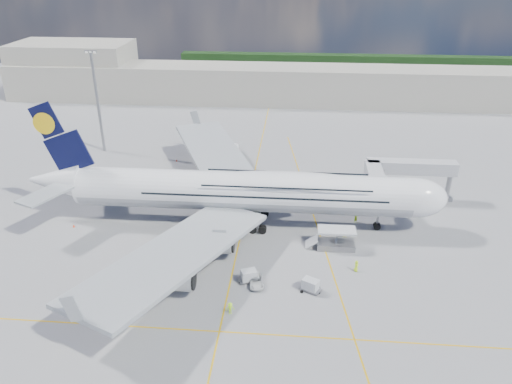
# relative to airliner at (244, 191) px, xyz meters

# --- Properties ---
(ground) EXTENTS (300.00, 300.00, 0.00)m
(ground) POSITION_rel_airliner_xyz_m (-0.26, -10.00, -6.87)
(ground) COLOR gray
(ground) RESTS_ON ground
(taxi_line_main) EXTENTS (0.25, 220.00, 0.01)m
(taxi_line_main) POSITION_rel_airliner_xyz_m (-0.26, -10.00, -6.86)
(taxi_line_main) COLOR #DAA30B
(taxi_line_main) RESTS_ON ground
(taxi_line_cross) EXTENTS (120.00, 0.25, 0.01)m
(taxi_line_cross) POSITION_rel_airliner_xyz_m (-0.26, -30.00, -6.86)
(taxi_line_cross) COLOR #DAA30B
(taxi_line_cross) RESTS_ON ground
(taxi_line_diag) EXTENTS (14.16, 99.06, 0.01)m
(taxi_line_diag) POSITION_rel_airliner_xyz_m (13.74, -0.00, -6.86)
(taxi_line_diag) COLOR #DAA30B
(taxi_line_diag) RESTS_ON ground
(airliner) EXTENTS (77.26, 79.15, 23.71)m
(airliner) POSITION_rel_airliner_xyz_m (0.00, 0.00, 0.00)
(airliner) COLOR white
(airliner) RESTS_ON ground
(jet_bridge) EXTENTS (18.80, 12.10, 8.50)m
(jet_bridge) POSITION_rel_airliner_xyz_m (29.55, 10.94, -0.02)
(jet_bridge) COLOR #B7B7BC
(jet_bridge) RESTS_ON ground
(cargo_loader) EXTENTS (8.53, 3.20, 3.67)m
(cargo_loader) POSITION_rel_airliner_xyz_m (16.56, -7.11, -5.62)
(cargo_loader) COLOR silver
(cargo_loader) RESTS_ON ground
(light_mast) EXTENTS (3.00, 0.70, 25.50)m
(light_mast) POSITION_rel_airliner_xyz_m (-40.26, 35.00, 6.34)
(light_mast) COLOR gray
(light_mast) RESTS_ON ground
(terminal) EXTENTS (180.00, 16.00, 12.00)m
(terminal) POSITION_rel_airliner_xyz_m (-0.26, 85.00, -0.87)
(terminal) COLOR #B2AD9E
(terminal) RESTS_ON ground
(hangar) EXTENTS (40.00, 22.00, 18.00)m
(hangar) POSITION_rel_airliner_xyz_m (-70.26, 90.00, 2.13)
(hangar) COLOR #B2AD9E
(hangar) RESTS_ON ground
(tree_line) EXTENTS (160.00, 6.00, 8.00)m
(tree_line) POSITION_rel_airliner_xyz_m (39.74, 130.00, -2.87)
(tree_line) COLOR #193814
(tree_line) RESTS_ON ground
(dolly_row_a) EXTENTS (3.14, 2.07, 0.43)m
(dolly_row_a) POSITION_rel_airliner_xyz_m (-13.43, -17.84, -6.54)
(dolly_row_a) COLOR gray
(dolly_row_a) RESTS_ON ground
(dolly_row_b) EXTENTS (2.98, 2.01, 0.40)m
(dolly_row_b) POSITION_rel_airliner_xyz_m (-18.65, -23.02, -6.56)
(dolly_row_b) COLOR gray
(dolly_row_b) RESTS_ON ground
(dolly_row_c) EXTENTS (3.59, 2.25, 2.14)m
(dolly_row_c) POSITION_rel_airliner_xyz_m (-9.93, -8.33, -5.72)
(dolly_row_c) COLOR gray
(dolly_row_c) RESTS_ON ground
(dolly_back) EXTENTS (3.09, 2.31, 0.40)m
(dolly_back) POSITION_rel_airliner_xyz_m (-14.84, -19.12, -6.55)
(dolly_back) COLOR gray
(dolly_back) RESTS_ON ground
(dolly_nose_far) EXTENTS (3.64, 3.03, 2.03)m
(dolly_nose_far) POSITION_rel_airliner_xyz_m (12.17, -19.87, -5.78)
(dolly_nose_far) COLOR gray
(dolly_nose_far) RESTS_ON ground
(dolly_nose_near) EXTENTS (3.59, 2.71, 2.02)m
(dolly_nose_near) POSITION_rel_airliner_xyz_m (2.64, -18.26, -5.78)
(dolly_nose_near) COLOR gray
(dolly_nose_near) RESTS_ON ground
(baggage_tug) EXTENTS (3.32, 1.96, 1.95)m
(baggage_tug) POSITION_rel_airliner_xyz_m (-11.93, -21.87, -6.01)
(baggage_tug) COLOR white
(baggage_tug) RESTS_ON ground
(catering_truck_inner) EXTENTS (7.79, 4.60, 4.35)m
(catering_truck_inner) POSITION_rel_airliner_xyz_m (-6.30, 14.35, -4.82)
(catering_truck_inner) COLOR gray
(catering_truck_inner) RESTS_ON ground
(catering_truck_outer) EXTENTS (6.50, 4.84, 3.58)m
(catering_truck_outer) POSITION_rel_airliner_xyz_m (-8.85, 35.87, -5.21)
(catering_truck_outer) COLOR gray
(catering_truck_outer) RESTS_ON ground
(service_van) EXTENTS (2.88, 4.77, 1.24)m
(service_van) POSITION_rel_airliner_xyz_m (3.78, -18.97, -6.25)
(service_van) COLOR silver
(service_van) RESTS_ON ground
(crew_nose) EXTENTS (0.81, 0.71, 1.85)m
(crew_nose) POSITION_rel_airliner_xyz_m (21.04, 2.20, -5.94)
(crew_nose) COLOR #C8FE1A
(crew_nose) RESTS_ON ground
(crew_loader) EXTENTS (1.05, 0.94, 1.78)m
(crew_loader) POSITION_rel_airliner_xyz_m (18.68, -3.63, -5.98)
(crew_loader) COLOR #DCF519
(crew_loader) RESTS_ON ground
(crew_wing) EXTENTS (0.90, 1.17, 1.86)m
(crew_wing) POSITION_rel_airliner_xyz_m (-10.64, -10.90, -5.94)
(crew_wing) COLOR #D0F419
(crew_wing) RESTS_ON ground
(crew_van) EXTENTS (0.88, 1.10, 1.97)m
(crew_van) POSITION_rel_airliner_xyz_m (19.59, -14.02, -5.88)
(crew_van) COLOR #CEFF1A
(crew_van) RESTS_ON ground
(crew_tug) EXTENTS (1.38, 1.04, 1.90)m
(crew_tug) POSITION_rel_airliner_xyz_m (0.74, -26.19, -5.92)
(crew_tug) COLOR #B8FF1A
(crew_tug) RESTS_ON ground
(cone_nose) EXTENTS (0.41, 0.41, 0.53)m
(cone_nose) POSITION_rel_airliner_xyz_m (28.97, 6.57, -6.61)
(cone_nose) COLOR #FF380D
(cone_nose) RESTS_ON ground
(cone_wing_left_inner) EXTENTS (0.39, 0.39, 0.49)m
(cone_wing_left_inner) POSITION_rel_airliner_xyz_m (-2.51, 8.92, -6.63)
(cone_wing_left_inner) COLOR #FF380D
(cone_wing_left_inner) RESTS_ON ground
(cone_wing_left_outer) EXTENTS (0.41, 0.41, 0.52)m
(cone_wing_left_outer) POSITION_rel_airliner_xyz_m (-19.96, 29.46, -6.62)
(cone_wing_left_outer) COLOR #FF380D
(cone_wing_left_outer) RESTS_ON ground
(cone_wing_right_inner) EXTENTS (0.47, 0.47, 0.60)m
(cone_wing_right_inner) POSITION_rel_airliner_xyz_m (-5.37, -12.01, -6.58)
(cone_wing_right_inner) COLOR #FF380D
(cone_wing_right_inner) RESTS_ON ground
(cone_wing_right_outer) EXTENTS (0.49, 0.49, 0.62)m
(cone_wing_right_outer) POSITION_rel_airliner_xyz_m (-12.76, -24.48, -6.57)
(cone_wing_right_outer) COLOR #FF380D
(cone_wing_right_outer) RESTS_ON ground
(cone_tail) EXTENTS (0.43, 0.43, 0.55)m
(cone_tail) POSITION_rel_airliner_xyz_m (-31.79, -4.08, -6.60)
(cone_tail) COLOR #FF380D
(cone_tail) RESTS_ON ground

